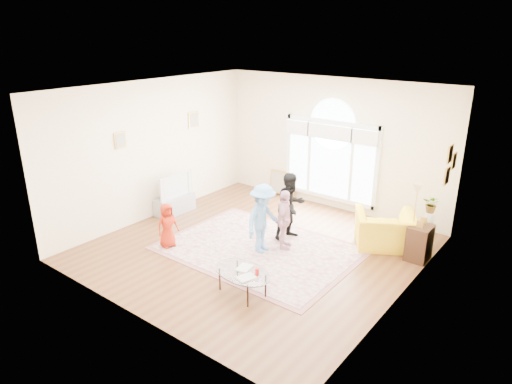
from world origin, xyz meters
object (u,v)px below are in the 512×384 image
Objects in this scene: area_rug at (259,249)px; armchair at (385,230)px; television at (174,185)px; tv_console at (175,204)px; coffee_table at (242,273)px.

armchair is (1.95, 1.66, 0.36)m from area_rug.
armchair reaches higher than area_rug.
television reaches higher than area_rug.
tv_console is 4.03m from coffee_table.
tv_console is at bearing 162.19° from coffee_table.
area_rug is 2.99× the size of coffee_table.
television is (-2.83, 0.32, 0.70)m from area_rug.
tv_console is 0.83× the size of coffee_table.
coffee_table is at bearing 38.18° from armchair.
coffee_table is (3.60, -1.79, -0.31)m from television.
television is at bearing 162.14° from coffee_table.
coffee_table reaches higher than area_rug.
tv_console is 0.87× the size of armchair.
armchair is at bearing 40.55° from area_rug.
tv_console is at bearing -15.43° from armchair.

